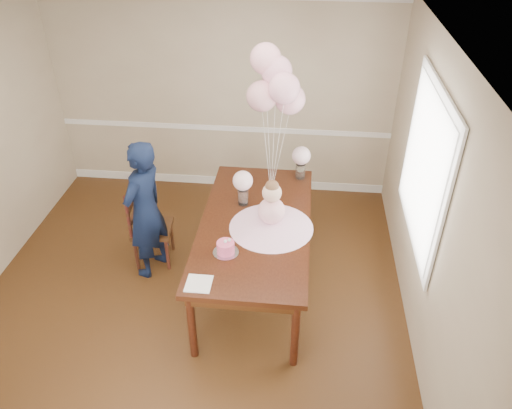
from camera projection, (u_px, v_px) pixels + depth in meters
name	position (u px, v px, depth m)	size (l,w,h in m)	color
floor	(189.00, 308.00, 5.25)	(4.50, 5.00, 0.00)	#361E0D
ceiling	(162.00, 51.00, 3.74)	(4.50, 5.00, 0.02)	white
wall_back	(222.00, 97.00, 6.56)	(4.50, 0.02, 2.70)	tan
wall_right	(434.00, 216.00, 4.30)	(0.02, 5.00, 2.70)	tan
chair_rail_trim	(223.00, 128.00, 6.80)	(4.50, 0.02, 0.07)	white
baseboard_trim	(225.00, 181.00, 7.27)	(4.50, 0.02, 0.12)	white
window_frame	(425.00, 167.00, 4.60)	(0.02, 1.66, 1.56)	white
window_blinds	(423.00, 167.00, 4.61)	(0.01, 1.50, 1.40)	silver
dining_table_top	(255.00, 225.00, 5.10)	(1.12, 2.24, 0.06)	black
table_apron	(255.00, 232.00, 5.15)	(1.01, 2.12, 0.11)	black
table_leg_fl	(192.00, 326.00, 4.53)	(0.08, 0.08, 0.78)	black
table_leg_fr	(295.00, 334.00, 4.45)	(0.08, 0.08, 0.78)	black
table_leg_bl	(227.00, 201.00, 6.22)	(0.08, 0.08, 0.78)	black
table_leg_br	(302.00, 206.00, 6.14)	(0.08, 0.08, 0.78)	black
baby_skirt	(271.00, 223.00, 4.99)	(0.85, 0.85, 0.11)	#F7B6DD
baby_torso	(272.00, 211.00, 4.91)	(0.27, 0.27, 0.27)	#FFA1D9
baby_head	(272.00, 193.00, 4.79)	(0.19, 0.19, 0.19)	beige
baby_hair	(272.00, 187.00, 4.76)	(0.13, 0.13, 0.13)	brown
cake_platter	(226.00, 252.00, 4.69)	(0.25, 0.25, 0.01)	#B4B4B8
birthday_cake	(226.00, 247.00, 4.65)	(0.17, 0.17, 0.11)	#E54879
cake_flower_a	(225.00, 241.00, 4.61)	(0.03, 0.03, 0.03)	silver
cake_flower_b	(229.00, 240.00, 4.63)	(0.03, 0.03, 0.03)	silver
rose_vase_near	(243.00, 197.00, 5.33)	(0.11, 0.11, 0.18)	white
roses_near	(243.00, 181.00, 5.21)	(0.21, 0.21, 0.21)	#F9D1D5
rose_vase_far	(300.00, 171.00, 5.78)	(0.11, 0.11, 0.18)	silver
roses_far	(301.00, 156.00, 5.67)	(0.21, 0.21, 0.21)	#FAD2DF
napkin	(199.00, 284.00, 4.33)	(0.22, 0.22, 0.01)	white
balloon_weight	(271.00, 191.00, 5.58)	(0.04, 0.04, 0.02)	silver
balloon_a	(262.00, 96.00, 4.97)	(0.31, 0.31, 0.31)	#DD9DA9
balloon_b	(284.00, 88.00, 4.84)	(0.31, 0.31, 0.31)	#FBB2CF
balloon_c	(277.00, 71.00, 4.92)	(0.31, 0.31, 0.31)	#F3ACCA
balloon_d	(266.00, 59.00, 4.89)	(0.31, 0.31, 0.31)	#FDB3C8
balloon_e	(290.00, 99.00, 5.05)	(0.31, 0.31, 0.31)	#F2ABC0
balloon_ribbon_a	(267.00, 153.00, 5.32)	(0.00, 0.00, 0.94)	silver
balloon_ribbon_b	(277.00, 150.00, 5.25)	(0.00, 0.00, 1.05)	white
balloon_ribbon_c	(273.00, 142.00, 5.30)	(0.00, 0.00, 1.16)	white
balloon_ribbon_d	(268.00, 136.00, 5.28)	(0.00, 0.00, 1.27)	white
balloon_ribbon_e	(280.00, 154.00, 5.36)	(0.00, 0.00, 0.88)	silver
dining_chair_seat	(152.00, 229.00, 5.67)	(0.43, 0.43, 0.05)	#361E0E
chair_leg_fl	(136.00, 254.00, 5.65)	(0.04, 0.04, 0.42)	#35170E
chair_leg_fr	(167.00, 254.00, 5.65)	(0.04, 0.04, 0.42)	#3C1810
chair_leg_bl	(142.00, 235.00, 5.94)	(0.04, 0.04, 0.42)	#391F0F
chair_leg_br	(172.00, 235.00, 5.94)	(0.04, 0.04, 0.42)	#361B0E
chair_back_post_l	(128.00, 217.00, 5.36)	(0.04, 0.04, 0.55)	#3B1410
chair_back_post_r	(135.00, 199.00, 5.65)	(0.04, 0.04, 0.55)	#37190F
chair_slat_low	(133.00, 217.00, 5.57)	(0.03, 0.39, 0.05)	#38190F
chair_slat_mid	(131.00, 205.00, 5.49)	(0.03, 0.39, 0.05)	#35190E
chair_slat_top	(129.00, 193.00, 5.40)	(0.03, 0.39, 0.05)	#331D0E
woman	(145.00, 211.00, 5.32)	(0.59, 0.39, 1.62)	black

